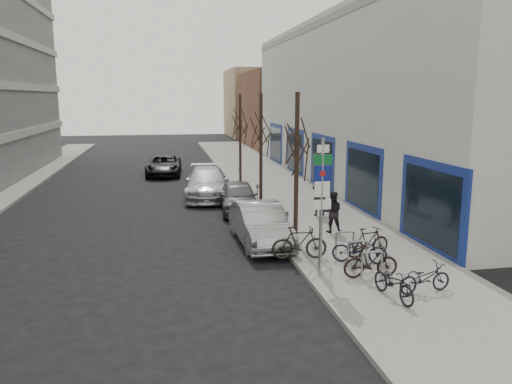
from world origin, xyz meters
name	(u,v)px	position (x,y,z in m)	size (l,w,h in m)	color
ground	(239,286)	(0.00, 0.00, 0.00)	(120.00, 120.00, 0.00)	black
sidewalk_east	(298,205)	(4.50, 10.00, 0.07)	(5.00, 70.00, 0.15)	slate
commercial_building	(464,102)	(17.00, 16.00, 5.00)	(20.00, 32.00, 10.00)	#B7B7B2
brick_building_far	(301,109)	(13.00, 40.00, 4.00)	(12.00, 14.00, 8.00)	brown
tan_building_far	(275,103)	(13.50, 55.00, 4.50)	(13.00, 12.00, 9.00)	#937A5B
highway_sign_pole	(322,199)	(2.40, -0.01, 2.46)	(0.55, 0.10, 4.20)	gray
bike_rack	(357,250)	(3.80, 0.60, 0.66)	(0.66, 2.26, 0.83)	gray
tree_near	(297,133)	(2.60, 3.50, 4.10)	(1.80, 1.80, 5.50)	black
tree_mid	(261,123)	(2.60, 10.00, 4.10)	(1.80, 1.80, 5.50)	black
tree_far	(240,118)	(2.60, 16.50, 4.10)	(1.80, 1.80, 5.50)	black
meter_front	(287,225)	(2.15, 3.00, 0.92)	(0.10, 0.08, 1.27)	gray
meter_mid	(258,195)	(2.15, 8.50, 0.92)	(0.10, 0.08, 1.27)	gray
meter_back	(239,177)	(2.15, 14.00, 0.92)	(0.10, 0.08, 1.27)	gray
bike_near_left	(394,280)	(3.77, -1.98, 0.66)	(0.51, 1.68, 1.02)	black
bike_near_right	(371,261)	(3.80, -0.43, 0.65)	(0.49, 1.64, 1.00)	black
bike_mid_curb	(360,247)	(3.98, 0.87, 0.68)	(0.52, 1.72, 1.05)	black
bike_mid_inner	(299,242)	(2.22, 1.61, 0.70)	(0.54, 1.82, 1.11)	black
bike_far_curb	(425,276)	(4.77, -1.74, 0.63)	(0.47, 1.56, 0.95)	black
bike_far_inner	(368,242)	(4.51, 1.43, 0.65)	(0.49, 1.66, 1.01)	black
parked_car_front	(260,224)	(1.40, 4.00, 0.75)	(1.59, 4.56, 1.50)	#A4A5A9
parked_car_mid	(239,197)	(1.40, 9.30, 0.72)	(1.70, 4.22, 1.44)	#54555A
parked_car_back	(207,183)	(0.24, 12.90, 0.80)	(2.24, 5.51, 1.60)	#B9BABF
lane_car	(164,165)	(-1.99, 21.32, 0.69)	(2.29, 4.98, 1.38)	black
pedestrian_near	(319,194)	(4.71, 7.32, 1.11)	(0.70, 0.46, 1.92)	black
pedestrian_far	(332,212)	(4.34, 4.54, 0.97)	(0.60, 0.41, 1.63)	black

